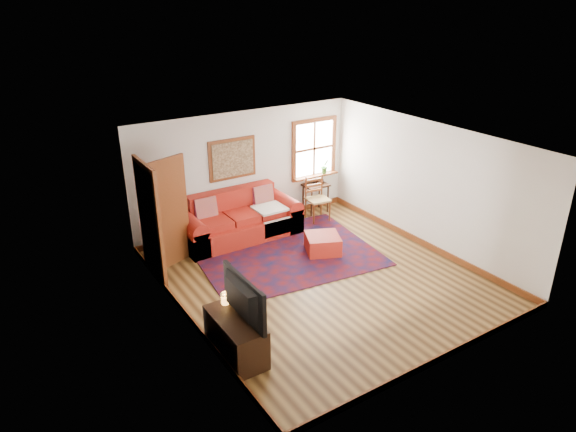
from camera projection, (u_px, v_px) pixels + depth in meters
ground at (320, 277)px, 9.15m from camera, size 5.50×5.50×0.00m
room_envelope at (322, 191)px, 8.50m from camera, size 5.04×5.54×2.52m
window at (315, 154)px, 11.60m from camera, size 1.18×0.20×1.38m
doorway at (161, 216)px, 9.01m from camera, size 0.89×1.08×2.14m
framed_artwork at (233, 159)px, 10.48m from camera, size 1.05×0.07×0.85m
persian_rug at (286, 253)px, 9.99m from camera, size 3.62×3.04×0.02m
red_leather_sofa at (239, 223)px, 10.56m from camera, size 2.47×1.02×0.97m
red_ottoman at (323, 244)px, 9.97m from camera, size 0.83×0.83×0.36m
side_table at (316, 189)px, 11.72m from camera, size 0.56×0.42×0.67m
ladder_back_chair at (317, 197)px, 11.32m from camera, size 0.51×0.49×0.99m
media_cabinet at (236, 337)px, 7.08m from camera, size 0.49×1.08×0.59m
television at (237, 300)px, 6.81m from camera, size 0.14×1.10×0.64m
candle_hurricane at (225, 299)px, 7.26m from camera, size 0.12×0.12×0.18m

